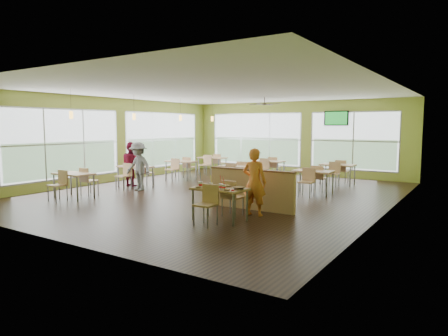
{
  "coord_description": "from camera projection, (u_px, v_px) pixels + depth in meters",
  "views": [
    {
      "loc": [
        6.92,
        -10.37,
        2.13
      ],
      "look_at": [
        0.83,
        -1.03,
        0.96
      ],
      "focal_mm": 32.0,
      "sensor_mm": 36.0,
      "label": 1
    }
  ],
  "objects": [
    {
      "name": "room",
      "position": [
        220.0,
        143.0,
        12.45
      ],
      "size": [
        12.0,
        12.04,
        3.2
      ],
      "color": "black",
      "rests_on": "ground"
    },
    {
      "name": "window_bays",
      "position": [
        208.0,
        142.0,
        16.47
      ],
      "size": [
        9.24,
        10.24,
        2.38
      ],
      "color": "white",
      "rests_on": "room"
    },
    {
      "name": "main_table",
      "position": [
        220.0,
        193.0,
        8.97
      ],
      "size": [
        1.22,
        1.52,
        0.87
      ],
      "color": "tan",
      "rests_on": "floor"
    },
    {
      "name": "half_wall_divider",
      "position": [
        251.0,
        189.0,
        10.19
      ],
      "size": [
        2.4,
        0.14,
        1.04
      ],
      "color": "tan",
      "rests_on": "floor"
    },
    {
      "name": "dining_tables",
      "position": [
        222.0,
        167.0,
        14.55
      ],
      "size": [
        6.92,
        8.72,
        0.87
      ],
      "color": "tan",
      "rests_on": "floor"
    },
    {
      "name": "pendant_lights",
      "position": [
        158.0,
        117.0,
        14.66
      ],
      "size": [
        0.11,
        7.31,
        0.86
      ],
      "color": "#2D2119",
      "rests_on": "ceiling"
    },
    {
      "name": "ceiling_fan",
      "position": [
        264.0,
        104.0,
        14.81
      ],
      "size": [
        1.25,
        1.25,
        0.29
      ],
      "color": "#2D2119",
      "rests_on": "ceiling"
    },
    {
      "name": "tv_backwall",
      "position": [
        336.0,
        118.0,
        16.3
      ],
      "size": [
        1.0,
        0.07,
        0.6
      ],
      "color": "black",
      "rests_on": "wall_back"
    },
    {
      "name": "man_plaid",
      "position": [
        254.0,
        182.0,
        9.46
      ],
      "size": [
        0.63,
        0.45,
        1.62
      ],
      "primitive_type": "imported",
      "rotation": [
        0.0,
        0.0,
        3.25
      ],
      "color": "#FC4E1C",
      "rests_on": "floor"
    },
    {
      "name": "patron_maroon",
      "position": [
        132.0,
        164.0,
        14.16
      ],
      "size": [
        0.86,
        0.72,
        1.57
      ],
      "primitive_type": "imported",
      "rotation": [
        0.0,
        0.0,
        2.96
      ],
      "color": "maroon",
      "rests_on": "floor"
    },
    {
      "name": "patron_grey",
      "position": [
        138.0,
        166.0,
        13.22
      ],
      "size": [
        1.06,
        0.63,
        1.6
      ],
      "primitive_type": "imported",
      "rotation": [
        0.0,
        0.0,
        -0.03
      ],
      "color": "slate",
      "rests_on": "floor"
    },
    {
      "name": "cup_blue",
      "position": [
        201.0,
        184.0,
        8.94
      ],
      "size": [
        0.1,
        0.1,
        0.37
      ],
      "color": "white",
      "rests_on": "main_table"
    },
    {
      "name": "cup_yellow",
      "position": [
        211.0,
        185.0,
        8.91
      ],
      "size": [
        0.09,
        0.09,
        0.31
      ],
      "color": "white",
      "rests_on": "main_table"
    },
    {
      "name": "cup_red_near",
      "position": [
        221.0,
        186.0,
        8.69
      ],
      "size": [
        0.09,
        0.09,
        0.34
      ],
      "color": "white",
      "rests_on": "main_table"
    },
    {
      "name": "cup_red_far",
      "position": [
        224.0,
        187.0,
        8.62
      ],
      "size": [
        0.09,
        0.09,
        0.32
      ],
      "color": "white",
      "rests_on": "main_table"
    },
    {
      "name": "food_basket",
      "position": [
        239.0,
        188.0,
        8.7
      ],
      "size": [
        0.26,
        0.26,
        0.06
      ],
      "color": "black",
      "rests_on": "main_table"
    },
    {
      "name": "ketchup_cup",
      "position": [
        233.0,
        190.0,
        8.51
      ],
      "size": [
        0.07,
        0.07,
        0.03
      ],
      "primitive_type": "cylinder",
      "color": "#B6131D",
      "rests_on": "main_table"
    },
    {
      "name": "wrapper_left",
      "position": [
        198.0,
        187.0,
        8.95
      ],
      "size": [
        0.15,
        0.14,
        0.04
      ],
      "primitive_type": "ellipsoid",
      "rotation": [
        0.0,
        0.0,
        0.0
      ],
      "color": "#A37C4F",
      "rests_on": "main_table"
    },
    {
      "name": "wrapper_mid",
      "position": [
        227.0,
        186.0,
        9.08
      ],
      "size": [
        0.2,
        0.18,
        0.05
      ],
      "primitive_type": "ellipsoid",
      "rotation": [
        0.0,
        0.0,
        0.08
      ],
      "color": "#A37C4F",
      "rests_on": "main_table"
    },
    {
      "name": "wrapper_right",
      "position": [
        227.0,
        190.0,
        8.58
      ],
      "size": [
        0.17,
        0.16,
        0.03
      ],
      "primitive_type": "ellipsoid",
      "rotation": [
        0.0,
        0.0,
        -0.34
      ],
      "color": "#A37C4F",
      "rests_on": "main_table"
    }
  ]
}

